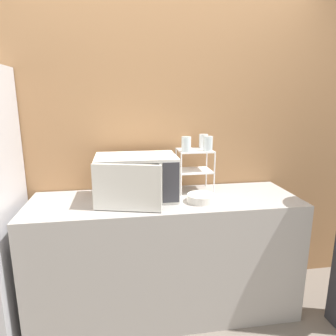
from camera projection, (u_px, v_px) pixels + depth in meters
wall_back at (159, 140)px, 2.44m from camera, size 8.00×0.06×2.60m
counter at (166, 255)px, 2.29m from camera, size 1.96×0.62×0.91m
microwave at (136, 178)px, 2.15m from camera, size 0.58×0.51×0.32m
dish_rack at (195, 162)px, 2.32m from camera, size 0.27×0.22×0.33m
glass_front_left at (186, 144)px, 2.20m from camera, size 0.07×0.07×0.11m
glass_back_right at (204, 141)px, 2.36m from camera, size 0.07×0.07×0.11m
glass_front_right at (208, 144)px, 2.24m from camera, size 0.07×0.07×0.11m
bowl at (201, 198)px, 2.12m from camera, size 0.20×0.20×0.06m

